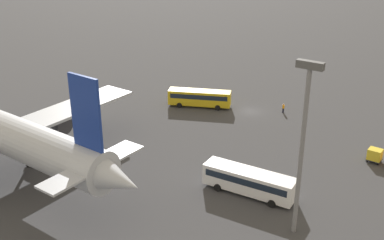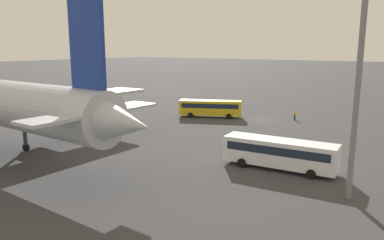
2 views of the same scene
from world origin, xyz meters
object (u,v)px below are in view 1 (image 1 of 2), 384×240
object	(u,v)px
shuttle_bus_near	(200,97)
worker_person	(283,108)
shuttle_bus_far	(249,180)
cargo_cart_yellow	(375,155)

from	to	relation	value
shuttle_bus_near	worker_person	bearing A→B (deg)	178.96
shuttle_bus_far	cargo_cart_yellow	bearing A→B (deg)	-125.47
shuttle_bus_far	worker_person	xyz separation A→B (m)	(7.91, -28.17, -1.09)
shuttle_bus_far	worker_person	bearing A→B (deg)	-78.21
shuttle_bus_near	cargo_cart_yellow	size ratio (longest dim) A/B	5.66
shuttle_bus_near	cargo_cart_yellow	bearing A→B (deg)	148.89
shuttle_bus_far	worker_person	distance (m)	29.28
shuttle_bus_far	cargo_cart_yellow	world-z (taller)	shuttle_bus_far
worker_person	cargo_cart_yellow	xyz separation A→B (m)	(-18.98, 10.16, 0.32)
shuttle_bus_far	cargo_cart_yellow	size ratio (longest dim) A/B	5.98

